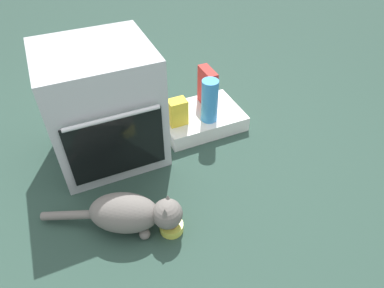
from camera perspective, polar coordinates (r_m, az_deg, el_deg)
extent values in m
plane|color=#284238|center=(1.96, -7.14, -9.15)|extent=(8.00, 8.00, 0.00)
cube|color=#B7BABF|center=(2.07, -14.92, 6.36)|extent=(0.63, 0.57, 0.72)
cube|color=black|center=(1.89, -12.54, -0.46)|extent=(0.53, 0.01, 0.40)
cylinder|color=silver|center=(1.74, -13.34, 4.30)|extent=(0.50, 0.02, 0.02)
cube|color=white|center=(2.41, 1.45, 4.39)|extent=(0.56, 0.41, 0.11)
cylinder|color=#D1D14C|center=(1.80, -3.49, -13.86)|extent=(0.12, 0.12, 0.05)
sphere|color=brown|center=(1.79, -3.51, -13.57)|extent=(0.07, 0.07, 0.07)
ellipsoid|color=slate|center=(1.77, -11.44, -11.36)|extent=(0.41, 0.35, 0.21)
sphere|color=slate|center=(1.72, -4.20, -11.72)|extent=(0.15, 0.15, 0.15)
cone|color=slate|center=(1.70, -4.10, -9.40)|extent=(0.05, 0.05, 0.07)
cone|color=slate|center=(1.65, -4.51, -11.69)|extent=(0.05, 0.05, 0.07)
cylinder|color=slate|center=(1.90, -20.16, -11.28)|extent=(0.29, 0.19, 0.10)
sphere|color=slate|center=(1.85, -7.38, -11.97)|extent=(0.06, 0.06, 0.06)
sphere|color=slate|center=(1.79, -8.04, -14.87)|extent=(0.06, 0.06, 0.06)
cube|color=#B72D28|center=(2.38, 2.62, 9.51)|extent=(0.07, 0.18, 0.28)
cube|color=yellow|center=(2.22, -2.47, 5.45)|extent=(0.12, 0.09, 0.18)
cylinder|color=#388CD1|center=(2.22, 3.01, 7.33)|extent=(0.11, 0.11, 0.30)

